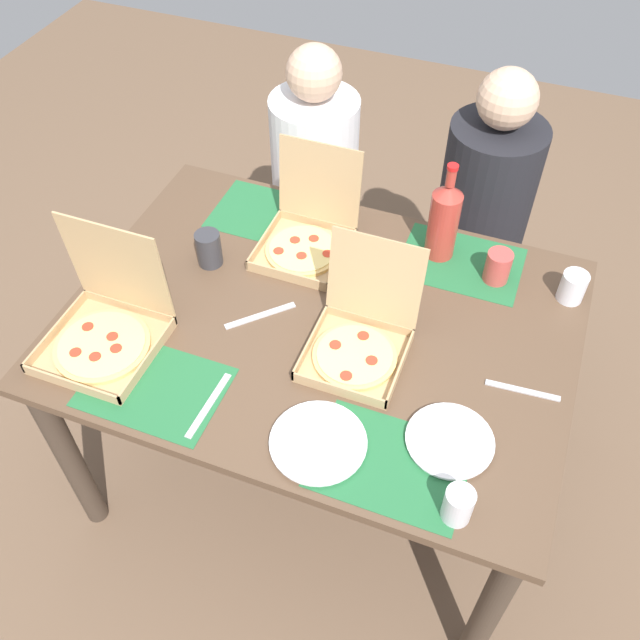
{
  "coord_description": "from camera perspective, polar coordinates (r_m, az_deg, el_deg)",
  "views": [
    {
      "loc": [
        0.46,
        -1.21,
        2.22
      ],
      "look_at": [
        0.0,
        0.0,
        0.78
      ],
      "focal_mm": 38.8,
      "sensor_mm": 36.0,
      "label": 1
    }
  ],
  "objects": [
    {
      "name": "pizza_box_corner_left",
      "position": [
        1.83,
        3.24,
        -1.59
      ],
      "size": [
        0.26,
        0.3,
        0.29
      ],
      "color": "tan",
      "rests_on": "dining_table"
    },
    {
      "name": "placemat_far_right",
      "position": [
        2.14,
        11.55,
        4.66
      ],
      "size": [
        0.36,
        0.26,
        0.0
      ],
      "primitive_type": "cube",
      "color": "#236638",
      "rests_on": "dining_table"
    },
    {
      "name": "cup_spare",
      "position": [
        2.09,
        20.12,
        2.58
      ],
      "size": [
        0.07,
        0.07,
        0.09
      ],
      "primitive_type": "cylinder",
      "color": "silver",
      "rests_on": "dining_table"
    },
    {
      "name": "placemat_near_right",
      "position": [
        1.67,
        5.79,
        -11.73
      ],
      "size": [
        0.36,
        0.26,
        0.0
      ],
      "primitive_type": "cube",
      "color": "#236638",
      "rests_on": "dining_table"
    },
    {
      "name": "condiment_bowl",
      "position": [
        2.11,
        -15.69,
        3.52
      ],
      "size": [
        0.09,
        0.09,
        0.04
      ],
      "primitive_type": "cylinder",
      "color": "white",
      "rests_on": "dining_table"
    },
    {
      "name": "cup_clear_left",
      "position": [
        2.09,
        -9.15,
        5.83
      ],
      "size": [
        0.08,
        0.08,
        0.11
      ],
      "primitive_type": "cylinder",
      "color": "#333338",
      "rests_on": "dining_table"
    },
    {
      "name": "cup_clear_right",
      "position": [
        2.08,
        14.45,
        4.28
      ],
      "size": [
        0.07,
        0.07,
        0.1
      ],
      "primitive_type": "cylinder",
      "color": "#BF4742",
      "rests_on": "dining_table"
    },
    {
      "name": "diner_right_seat",
      "position": [
        2.6,
        12.78,
        6.62
      ],
      "size": [
        0.32,
        0.32,
        1.19
      ],
      "color": "black",
      "rests_on": "ground_plane"
    },
    {
      "name": "placemat_far_left",
      "position": [
        2.27,
        -4.22,
        8.64
      ],
      "size": [
        0.36,
        0.26,
        0.0
      ],
      "primitive_type": "cube",
      "color": "#236638",
      "rests_on": "dining_table"
    },
    {
      "name": "pizza_box_center",
      "position": [
        1.94,
        -17.28,
        -0.65
      ],
      "size": [
        0.29,
        0.3,
        0.33
      ],
      "color": "tan",
      "rests_on": "dining_table"
    },
    {
      "name": "cup_dark",
      "position": [
        1.59,
        11.32,
        -14.73
      ],
      "size": [
        0.07,
        0.07,
        0.1
      ],
      "primitive_type": "cylinder",
      "color": "silver",
      "rests_on": "dining_table"
    },
    {
      "name": "knife_by_near_right",
      "position": [
        1.95,
        -4.94,
        0.36
      ],
      "size": [
        0.16,
        0.16,
        0.0
      ],
      "primitive_type": "cube",
      "rotation": [
        0.0,
        0.0,
        3.93
      ],
      "color": "#B7B7BC",
      "rests_on": "dining_table"
    },
    {
      "name": "fork_by_near_left",
      "position": [
        2.03,
        6.67,
        2.57
      ],
      "size": [
        0.08,
        0.19,
        0.0
      ],
      "primitive_type": "cube",
      "rotation": [
        0.0,
        0.0,
        1.25
      ],
      "color": "#B7B7BC",
      "rests_on": "dining_table"
    },
    {
      "name": "dining_table",
      "position": [
        2.02,
        0.0,
        -2.12
      ],
      "size": [
        1.41,
        1.04,
        0.78
      ],
      "color": "#3F3328",
      "rests_on": "ground_plane"
    },
    {
      "name": "knife_by_far_right",
      "position": [
        1.78,
        -9.16,
        -6.95
      ],
      "size": [
        0.03,
        0.21,
        0.0
      ],
      "primitive_type": "cube",
      "rotation": [
        0.0,
        0.0,
        4.67
      ],
      "color": "#B7B7BC",
      "rests_on": "dining_table"
    },
    {
      "name": "plate_far_right",
      "position": [
        1.69,
        -0.15,
        -10.1
      ],
      "size": [
        0.24,
        0.24,
        0.02
      ],
      "color": "white",
      "rests_on": "dining_table"
    },
    {
      "name": "fork_by_far_left",
      "position": [
        1.85,
        16.36,
        -5.6
      ],
      "size": [
        0.19,
        0.03,
        0.0
      ],
      "primitive_type": "cube",
      "rotation": [
        0.0,
        0.0,
        3.21
      ],
      "color": "#B7B7BC",
      "rests_on": "dining_table"
    },
    {
      "name": "soda_bottle",
      "position": [
        2.07,
        10.18,
        8.15
      ],
      "size": [
        0.09,
        0.09,
        0.32
      ],
      "color": "#B2382D",
      "rests_on": "dining_table"
    },
    {
      "name": "pizza_box_edge_far",
      "position": [
        2.12,
        -1.12,
        7.0
      ],
      "size": [
        0.26,
        0.29,
        0.3
      ],
      "color": "tan",
      "rests_on": "dining_table"
    },
    {
      "name": "placemat_near_left",
      "position": [
        1.84,
        -13.48,
        -5.39
      ],
      "size": [
        0.36,
        0.26,
        0.0
      ],
      "primitive_type": "cube",
      "color": "#236638",
      "rests_on": "dining_table"
    },
    {
      "name": "diner_left_seat",
      "position": [
        2.72,
        -0.42,
        9.63
      ],
      "size": [
        0.32,
        0.32,
        1.16
      ],
      "color": "white",
      "rests_on": "ground_plane"
    },
    {
      "name": "ground_plane",
      "position": [
        2.57,
        0.0,
        -11.61
      ],
      "size": [
        6.0,
        6.0,
        0.0
      ],
      "primitive_type": "plane",
      "color": "brown"
    },
    {
      "name": "plate_near_left",
      "position": [
        1.72,
        10.64,
        -9.79
      ],
      "size": [
        0.21,
        0.21,
        0.02
      ],
      "color": "white",
      "rests_on": "dining_table"
    }
  ]
}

